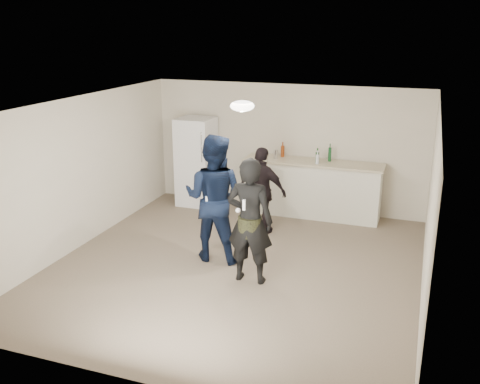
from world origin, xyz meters
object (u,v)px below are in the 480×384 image
(fridge, at_px, (196,162))
(spectator, at_px, (262,191))
(shaker, at_px, (276,154))
(woman, at_px, (250,221))
(counter, at_px, (312,190))
(man, at_px, (214,198))

(fridge, relative_size, spectator, 1.14)
(shaker, relative_size, woman, 0.09)
(fridge, height_order, spectator, fridge)
(shaker, distance_m, woman, 3.09)
(fridge, bearing_deg, spectator, -33.10)
(fridge, xyz_separation_m, spectator, (1.76, -1.15, -0.11))
(counter, relative_size, shaker, 15.29)
(fridge, distance_m, man, 2.77)
(shaker, height_order, man, man)
(shaker, relative_size, man, 0.08)
(fridge, bearing_deg, shaker, 2.03)
(counter, bearing_deg, man, -112.69)
(fridge, height_order, shaker, fridge)
(woman, bearing_deg, man, -36.89)
(counter, relative_size, woman, 1.40)
(counter, relative_size, spectator, 1.65)
(counter, xyz_separation_m, shaker, (-0.74, -0.01, 0.65))
(spectator, bearing_deg, man, 82.40)
(fridge, relative_size, woman, 0.97)
(fridge, distance_m, shaker, 1.69)
(fridge, distance_m, woman, 3.67)
(woman, bearing_deg, counter, -95.48)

